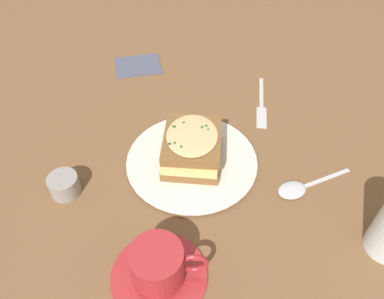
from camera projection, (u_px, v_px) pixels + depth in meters
name	position (u px, v px, depth m)	size (l,w,h in m)	color
ground_plane	(196.00, 157.00, 0.75)	(2.40, 2.40, 0.00)	brown
dinner_plate	(192.00, 161.00, 0.73)	(0.26, 0.26, 0.01)	silver
sandwich	(192.00, 147.00, 0.71)	(0.16, 0.17, 0.06)	brown
teacup_with_saucer	(159.00, 267.00, 0.56)	(0.15, 0.15, 0.07)	#AD282D
fork	(262.00, 107.00, 0.85)	(0.12, 0.16, 0.00)	silver
spoon	(296.00, 188.00, 0.69)	(0.16, 0.04, 0.01)	silver
napkin	(138.00, 65.00, 0.97)	(0.12, 0.09, 0.00)	#4C5166
condiment_pot	(64.00, 185.00, 0.68)	(0.05, 0.05, 0.04)	gray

